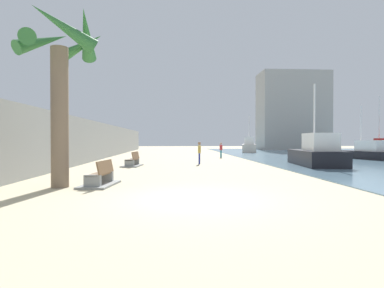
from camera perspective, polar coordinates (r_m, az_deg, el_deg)
The scene contains 12 objects.
ground_plane at distance 27.31m, azimuth -2.20°, elevation -2.96°, with size 120.00×120.00×0.00m, color #C6B793.
seawall at distance 28.10m, azimuth -17.68°, elevation 0.52°, with size 0.80×64.00×3.34m, color gray.
palm_tree at distance 12.94m, azimuth -22.98°, elevation 12.77°, with size 3.41×3.41×6.58m.
bench_near at distance 12.62m, azimuth -16.43°, elevation -6.26°, with size 1.35×2.22×0.98m.
bench_far at distance 21.32m, azimuth -10.80°, elevation -3.38°, with size 1.35×2.22×0.98m.
person_walking at distance 31.34m, azimuth 5.32°, elevation -0.90°, with size 0.24×0.52×1.51m.
person_standing at distance 22.76m, azimuth 1.36°, elevation -1.33°, with size 0.24×0.52×1.63m.
boat_far_right at distance 32.47m, azimuth 29.09°, elevation -1.29°, with size 3.21×5.66×4.97m.
boat_far_left at distance 44.85m, azimuth 10.38°, elevation -0.43°, with size 3.04×5.65×5.26m.
boat_outer at distance 45.30m, azimuth 31.35°, elevation -0.57°, with size 3.64×5.58×7.16m.
boat_nearest at distance 22.74m, azimuth 21.83°, elevation -1.64°, with size 3.03×6.03×5.62m.
harbor_building at distance 59.53m, azimuth 17.90°, elevation 5.70°, with size 12.00×6.00×13.87m, color #9E9E99.
Camera 1 is at (-0.60, -9.24, 1.77)m, focal length 29.20 mm.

